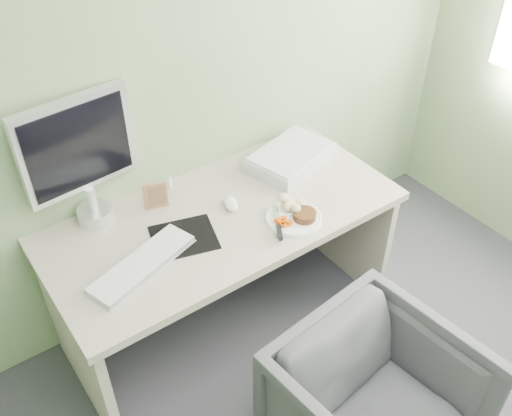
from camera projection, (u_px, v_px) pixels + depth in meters
wall_back at (169, 55)px, 2.39m from camera, size 3.50×0.00×3.50m
desk at (225, 245)px, 2.66m from camera, size 1.60×0.75×0.73m
plate at (294, 218)px, 2.52m from camera, size 0.25×0.25×0.01m
steak at (304, 215)px, 2.50m from camera, size 0.13×0.13×0.03m
potato_pile at (290, 203)px, 2.54m from camera, size 0.12×0.10×0.06m
carrot_heap at (284, 221)px, 2.46m from camera, size 0.07×0.07×0.04m
steak_knife at (279, 227)px, 2.44m from camera, size 0.14×0.21×0.02m
mousepad at (184, 237)px, 2.43m from camera, size 0.32×0.30×0.00m
keyboard at (142, 264)px, 2.28m from camera, size 0.50×0.28×0.02m
computer_mouse at (231, 204)px, 2.58m from camera, size 0.09×0.12×0.04m
photo_frame at (156, 195)px, 2.54m from camera, size 0.11×0.05×0.14m
eyedrop_bottle at (169, 182)px, 2.68m from camera, size 0.02×0.02×0.07m
scanner at (291, 158)px, 2.84m from camera, size 0.48×0.38×0.07m
monitor at (80, 156)px, 2.32m from camera, size 0.49×0.15×0.59m
desk_chair at (376, 409)px, 2.26m from camera, size 0.75×0.77×0.64m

